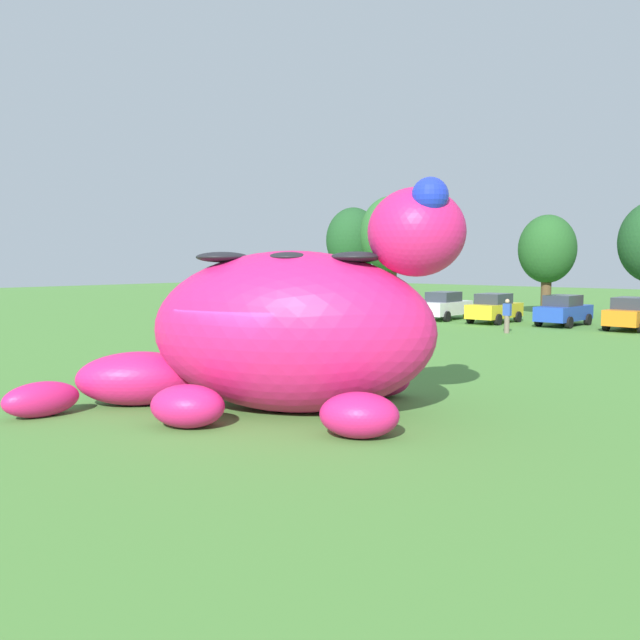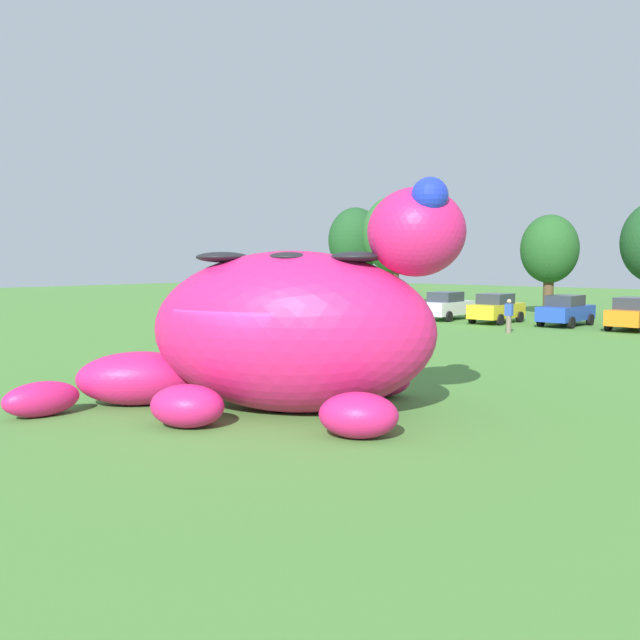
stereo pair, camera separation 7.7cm
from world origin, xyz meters
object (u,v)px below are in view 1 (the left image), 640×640
Objects in this scene: car_blue at (564,310)px; spectator_by_cars at (337,338)px; giant_inflatable_creature at (291,329)px; car_white at (444,306)px; spectator_near_inflatable at (507,316)px; car_yellow at (494,308)px; car_orange at (632,314)px.

car_blue is 18.50m from spectator_by_cars.
car_blue reaches higher than spectator_by_cars.
giant_inflatable_creature is 26.66m from car_white.
giant_inflatable_creature reaches higher than car_white.
spectator_near_inflatable is (6.40, -4.65, -0.01)m from car_white.
car_white is 7.09m from car_blue.
car_orange is (7.31, 0.96, 0.00)m from car_yellow.
car_white is 1.01× the size of car_orange.
car_yellow is at bearing -166.23° from car_blue.
giant_inflatable_creature reaches higher than car_blue.
spectator_near_inflatable is (-4.21, -5.65, -0.01)m from car_orange.
car_yellow is 1.00× the size of car_orange.
spectator_by_cars is at bearing 122.68° from giant_inflatable_creature.
car_yellow is 2.41× the size of spectator_by_cars.
spectator_by_cars is (-0.27, -12.87, 0.00)m from spectator_near_inflatable.
car_yellow reaches higher than spectator_near_inflatable.
car_blue is at bearing -179.20° from car_orange.
car_yellow reaches higher than spectator_by_cars.
car_blue is at bearing 83.64° from spectator_near_inflatable.
car_blue is (-3.55, 25.41, -1.13)m from giant_inflatable_creature.
car_yellow is at bearing 123.41° from spectator_near_inflatable.
giant_inflatable_creature reaches higher than car_yellow.
giant_inflatable_creature is 2.18× the size of car_yellow.
giant_inflatable_creature is 2.16× the size of car_white.
car_orange is 19.06m from spectator_by_cars.
spectator_by_cars is (-4.45, 6.93, -1.14)m from giant_inflatable_creature.
car_white and car_orange have the same top height.
car_orange is (3.59, 0.05, 0.00)m from car_blue.
car_yellow is 0.99× the size of car_blue.
spectator_near_inflatable is 1.00× the size of spectator_by_cars.
spectator_near_inflatable is at bearing -126.69° from car_orange.
car_white is at bearing 144.03° from spectator_near_inflatable.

